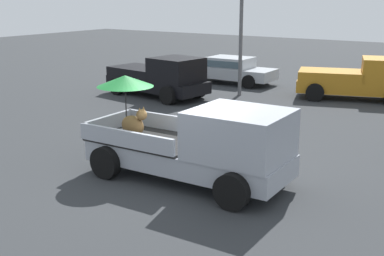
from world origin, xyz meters
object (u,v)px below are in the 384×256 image
at_px(pickup_truck_main, 200,143).
at_px(pickup_truck_far, 360,79).
at_px(pickup_truck_red, 160,77).
at_px(parked_sedan_near, 232,69).
at_px(motel_sign, 241,13).

bearing_deg(pickup_truck_main, pickup_truck_far, 87.22).
relative_size(pickup_truck_red, pickup_truck_far, 0.98).
bearing_deg(pickup_truck_main, parked_sedan_near, 115.03).
bearing_deg(parked_sedan_near, pickup_truck_red, -102.44).
bearing_deg(motel_sign, parked_sedan_near, 125.68).
height_order(pickup_truck_red, pickup_truck_far, same).
height_order(pickup_truck_main, pickup_truck_far, pickup_truck_main).
bearing_deg(parked_sedan_near, motel_sign, -55.52).
distance_m(pickup_truck_far, motel_sign, 5.83).
height_order(parked_sedan_near, motel_sign, motel_sign).
xyz_separation_m(pickup_truck_main, pickup_truck_far, (0.36, 12.10, -0.12)).
relative_size(parked_sedan_near, motel_sign, 0.84).
bearing_deg(pickup_truck_red, parked_sedan_near, 86.69).
distance_m(pickup_truck_main, parked_sedan_near, 14.01).
bearing_deg(motel_sign, pickup_truck_red, -140.96).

